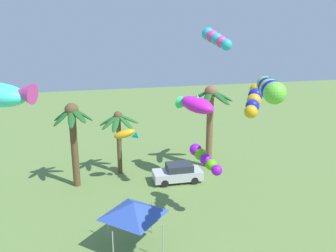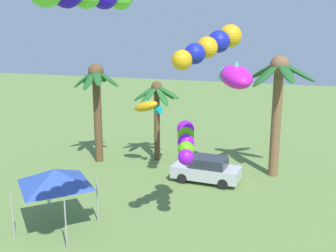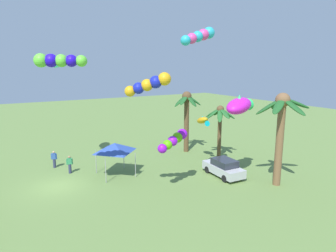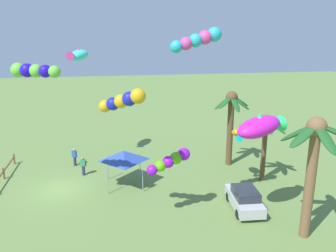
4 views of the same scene
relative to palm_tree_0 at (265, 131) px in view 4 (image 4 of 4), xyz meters
name	(u,v)px [view 4 (image 4 of 4)]	position (x,y,z in m)	size (l,w,h in m)	color
ground_plane	(62,190)	(-0.50, -15.69, -4.07)	(120.00, 120.00, 0.00)	olive
palm_tree_0	(265,131)	(0.00, 0.00, 0.00)	(3.37, 3.10, 5.41)	brown
palm_tree_1	(231,113)	(-3.60, -1.61, 0.66)	(3.11, 3.20, 6.61)	brown
palm_tree_2	(314,153)	(7.88, -0.64, 1.18)	(4.05, 4.18, 7.31)	brown
parked_car_0	(245,199)	(4.26, -3.03, -3.32)	(3.97, 1.88, 1.51)	#BCBCC1
spectator_0	(75,157)	(-5.29, -15.15, -3.26)	(0.38, 0.50, 1.59)	#2D3351
spectator_1	(83,166)	(-3.05, -14.24, -3.26)	(0.30, 0.54, 1.59)	#2D3351
festival_tent	(124,155)	(-0.64, -10.92, -1.61)	(2.86, 2.86, 2.85)	#9E9EA3
kite_tube_0	(198,40)	(5.51, -6.79, 7.21)	(1.09, 2.94, 1.38)	#27B2C8
kite_fish_1	(261,126)	(5.67, -2.83, 2.17)	(2.87, 3.87, 1.60)	#DC1CC8
kite_fish_2	(238,133)	(0.27, -2.33, 0.05)	(2.04, 1.11, 1.06)	gold
kite_fish_3	(78,55)	(-5.83, -14.29, 5.51)	(2.86, 2.08, 1.16)	#40E4DA
kite_tube_4	(34,71)	(4.02, -15.85, 5.51)	(1.61, 2.89, 0.82)	#64D538
kite_tube_5	(170,161)	(4.47, -8.15, -0.21)	(1.40, 2.85, 1.44)	#9316DF
kite_tube_6	(123,101)	(6.14, -10.97, 4.09)	(2.02, 2.53, 1.53)	gold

